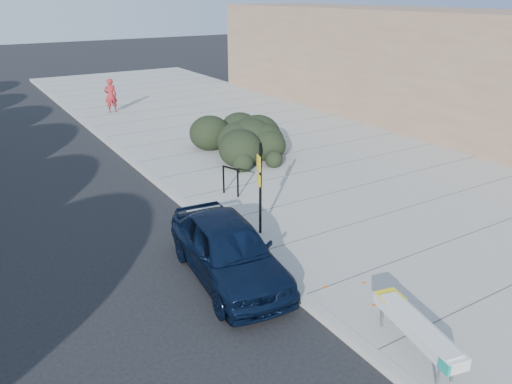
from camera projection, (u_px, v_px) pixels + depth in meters
ground at (251, 260)px, 11.70m from camera, size 120.00×120.00×0.00m
sidewalk_near at (310, 161)px, 18.36m from camera, size 11.20×50.00×0.15m
curb_near at (168, 190)px, 15.61m from camera, size 0.22×50.00×0.17m
building_near at (511, 78)px, 19.93m from camera, size 6.00×36.00×5.00m
bench at (417, 328)px, 8.32m from camera, size 0.87×2.10×0.62m
bike_rack at (231, 178)px, 14.90m from camera, size 0.26×0.57×0.88m
sign_post at (260, 183)px, 12.21m from camera, size 0.12×0.27×2.37m
hedge at (240, 133)px, 18.73m from camera, size 2.76×4.45×1.56m
sedan_navy at (228, 249)px, 10.76m from camera, size 2.06×4.22×1.39m
pedestrian at (111, 96)px, 25.17m from camera, size 0.64×0.44×1.71m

